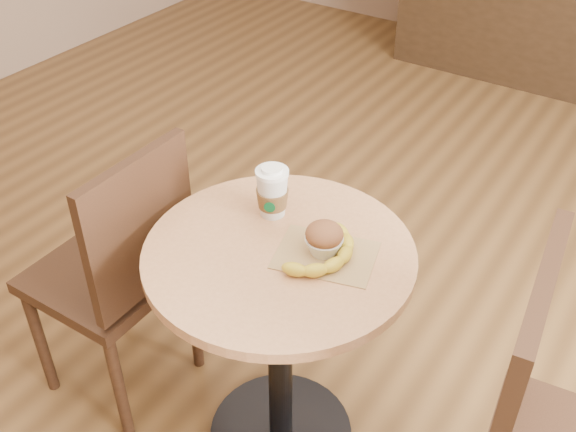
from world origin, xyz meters
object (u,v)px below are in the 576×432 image
at_px(cafe_table, 280,314).
at_px(chair_left, 120,269).
at_px(banana, 328,254).
at_px(muffin, 324,239).
at_px(coffee_cup, 272,193).

relative_size(cafe_table, chair_left, 0.81).
bearing_deg(chair_left, banana, 100.82).
distance_m(cafe_table, muffin, 0.29).
bearing_deg(coffee_cup, muffin, -42.93).
height_order(coffee_cup, banana, coffee_cup).
bearing_deg(muffin, coffee_cup, 161.72).
relative_size(chair_left, muffin, 9.65).
relative_size(muffin, banana, 0.38).
bearing_deg(chair_left, cafe_table, 99.75).
relative_size(coffee_cup, banana, 0.58).
relative_size(chair_left, banana, 3.68).
relative_size(cafe_table, banana, 2.99).
xyz_separation_m(chair_left, muffin, (0.60, 0.14, 0.29)).
height_order(cafe_table, chair_left, chair_left).
bearing_deg(cafe_table, coffee_cup, 130.49).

